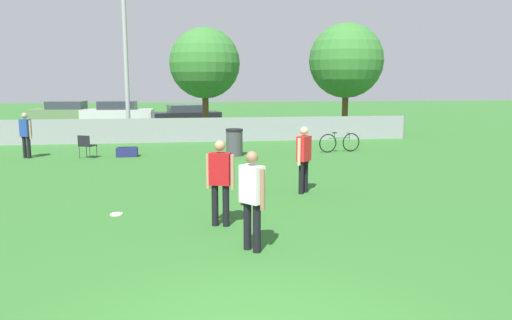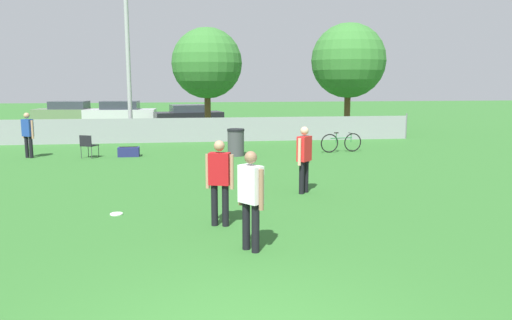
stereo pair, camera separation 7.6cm
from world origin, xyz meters
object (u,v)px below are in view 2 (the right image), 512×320
player_defender_red (304,155)px  tree_far_right (349,61)px  light_pole (126,18)px  tree_near_pole (207,63)px  folding_chair_sideline (88,144)px  parked_car_silver (120,112)px  bicycle_sideline (341,142)px  trash_bin (236,142)px  parked_car_dark (189,115)px  spectator_in_blue (28,132)px  player_receiver_white (251,194)px  player_thrower_red (220,177)px  gear_bag_sideline (129,152)px  frisbee_disc (116,214)px

player_defender_red → tree_far_right: bearing=20.0°
light_pole → tree_near_pole: light_pole is taller
folding_chair_sideline → parked_car_silver: (-0.79, 15.09, 0.20)m
bicycle_sideline → trash_bin: size_ratio=1.71×
tree_near_pole → parked_car_dark: tree_near_pole is taller
tree_far_right → trash_bin: 10.23m
light_pole → spectator_in_blue: 7.50m
light_pole → bicycle_sideline: bearing=-31.2°
spectator_in_blue → parked_car_dark: size_ratio=0.37×
trash_bin → parked_car_dark: bearing=97.2°
player_receiver_white → parked_car_silver: player_receiver_white is taller
player_thrower_red → bicycle_sideline: 10.78m
player_receiver_white → gear_bag_sideline: size_ratio=2.19×
tree_near_pole → parked_car_dark: bearing=99.8°
spectator_in_blue → parked_car_silver: spectator_in_blue is taller
tree_far_right → gear_bag_sideline: 13.00m
spectator_in_blue → player_thrower_red: bearing=153.9°
frisbee_disc → parked_car_dark: size_ratio=0.06×
player_defender_red → folding_chair_sideline: size_ratio=1.98×
player_receiver_white → parked_car_dark: bearing=144.6°
player_thrower_red → gear_bag_sideline: size_ratio=2.19×
player_receiver_white → gear_bag_sideline: 11.30m
player_thrower_red → frisbee_disc: player_thrower_red is taller
light_pole → player_thrower_red: light_pole is taller
tree_far_right → folding_chair_sideline: tree_far_right is taller
frisbee_disc → trash_bin: 8.53m
gear_bag_sideline → parked_car_dark: parked_car_dark is taller
light_pole → gear_bag_sideline: 7.50m
trash_bin → tree_near_pole: bearing=95.2°
light_pole → tree_near_pole: size_ratio=1.75×
tree_far_right → parked_car_silver: size_ratio=1.24×
tree_near_pole → tree_far_right: 7.31m
tree_far_right → trash_bin: (-6.57, -7.13, -3.27)m
bicycle_sideline → parked_car_silver: size_ratio=0.37×
light_pole → parked_car_dark: 9.64m
tree_far_right → trash_bin: tree_far_right is taller
player_defender_red → spectator_in_blue: bearing=93.0°
player_thrower_red → spectator_in_blue: size_ratio=1.01×
gear_bag_sideline → tree_far_right: bearing=32.8°
player_receiver_white → spectator_in_blue: size_ratio=1.01×
player_receiver_white → frisbee_disc: player_receiver_white is taller
light_pole → player_defender_red: 13.95m
bicycle_sideline → tree_near_pole: bearing=114.9°
player_thrower_red → light_pole: bearing=120.8°
player_receiver_white → player_defender_red: bearing=117.9°
player_receiver_white → trash_bin: player_receiver_white is taller
light_pole → folding_chair_sideline: bearing=-99.6°
tree_near_pole → trash_bin: 8.38m
tree_far_right → folding_chair_sideline: (-11.88, -6.99, -3.27)m
spectator_in_blue → bicycle_sideline: size_ratio=0.95×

